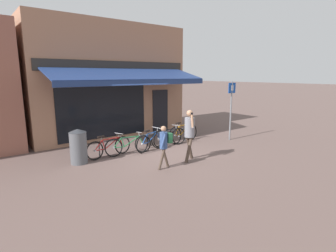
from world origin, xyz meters
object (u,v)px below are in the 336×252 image
object	(u,v)px
bicycle_blue	(151,141)
pedestrian_child	(164,142)
pedestrian_adult	(190,130)
bicycle_black	(169,137)
bicycle_red	(109,147)
litter_bin	(78,146)
bicycle_orange	(183,133)
bicycle_green	(128,145)
parking_sign	(231,105)

from	to	relation	value
bicycle_blue	pedestrian_child	distance (m)	2.12
bicycle_blue	pedestrian_adult	distance (m)	1.99
bicycle_black	bicycle_red	bearing A→B (deg)	177.25
bicycle_blue	bicycle_black	size ratio (longest dim) A/B	0.96
bicycle_red	litter_bin	size ratio (longest dim) A/B	1.53
pedestrian_adult	pedestrian_child	size ratio (longest dim) A/B	1.28
pedestrian_child	bicycle_orange	bearing A→B (deg)	-129.36
bicycle_green	bicycle_orange	bearing A→B (deg)	12.39
bicycle_red	parking_sign	world-z (taller)	parking_sign
bicycle_green	bicycle_black	bearing A→B (deg)	8.29
bicycle_red	bicycle_black	xyz separation A→B (m)	(2.50, -0.21, 0.02)
bicycle_black	pedestrian_child	world-z (taller)	pedestrian_child
bicycle_red	bicycle_black	bearing A→B (deg)	-10.31
litter_bin	pedestrian_child	bearing A→B (deg)	-46.84
pedestrian_adult	litter_bin	distance (m)	3.65
bicycle_orange	litter_bin	world-z (taller)	litter_bin
bicycle_green	bicycle_orange	world-z (taller)	bicycle_orange
pedestrian_adult	pedestrian_child	bearing A→B (deg)	-1.34
bicycle_red	pedestrian_adult	size ratio (longest dim) A/B	1.02
bicycle_orange	pedestrian_child	distance (m)	3.37
bicycle_green	litter_bin	world-z (taller)	litter_bin
bicycle_green	parking_sign	bearing A→B (deg)	-1.31
bicycle_blue	bicycle_green	bearing A→B (deg)	160.45
bicycle_red	pedestrian_adult	bearing A→B (deg)	-51.97
bicycle_red	bicycle_orange	size ratio (longest dim) A/B	0.98
bicycle_red	bicycle_green	distance (m)	0.70
bicycle_orange	pedestrian_adult	bearing A→B (deg)	-134.96
litter_bin	parking_sign	world-z (taller)	parking_sign
pedestrian_adult	parking_sign	xyz separation A→B (m)	(3.34, 1.01, 0.50)
pedestrian_adult	bicycle_orange	bearing A→B (deg)	-132.08
bicycle_blue	bicycle_orange	bearing A→B (deg)	-12.68
bicycle_blue	bicycle_black	distance (m)	0.87
bicycle_red	pedestrian_adult	distance (m)	2.90
bicycle_blue	pedestrian_adult	size ratio (longest dim) A/B	0.95
bicycle_green	parking_sign	size ratio (longest dim) A/B	0.69
bicycle_black	pedestrian_adult	size ratio (longest dim) A/B	0.99
pedestrian_adult	bicycle_blue	bearing A→B (deg)	-85.85
bicycle_red	litter_bin	bearing A→B (deg)	177.41
bicycle_green	pedestrian_adult	distance (m)	2.36
pedestrian_adult	litter_bin	bearing A→B (deg)	-38.65
bicycle_blue	litter_bin	distance (m)	2.73
bicycle_green	litter_bin	xyz separation A→B (m)	(-1.76, 0.13, 0.22)
bicycle_black	litter_bin	xyz separation A→B (m)	(-3.58, 0.15, 0.20)
bicycle_green	bicycle_blue	world-z (taller)	bicycle_blue
bicycle_black	pedestrian_adult	distance (m)	2.03
bicycle_red	bicycle_blue	world-z (taller)	bicycle_blue
bicycle_black	bicycle_orange	xyz separation A→B (m)	(0.94, 0.19, 0.02)
bicycle_red	pedestrian_child	bearing A→B (deg)	-73.78
bicycle_blue	litter_bin	world-z (taller)	litter_bin
bicycle_blue	bicycle_orange	size ratio (longest dim) A/B	0.92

